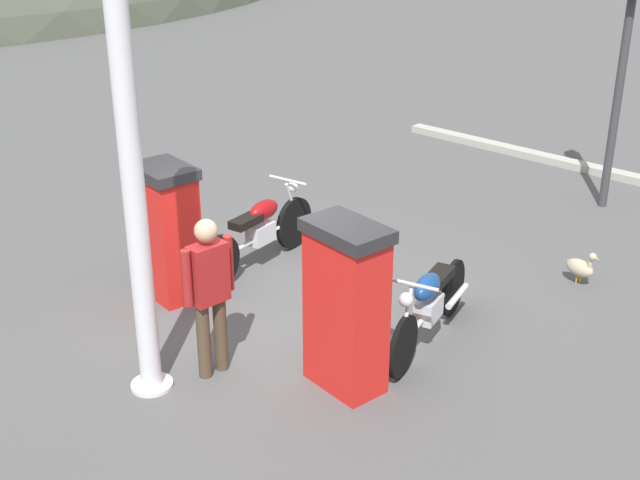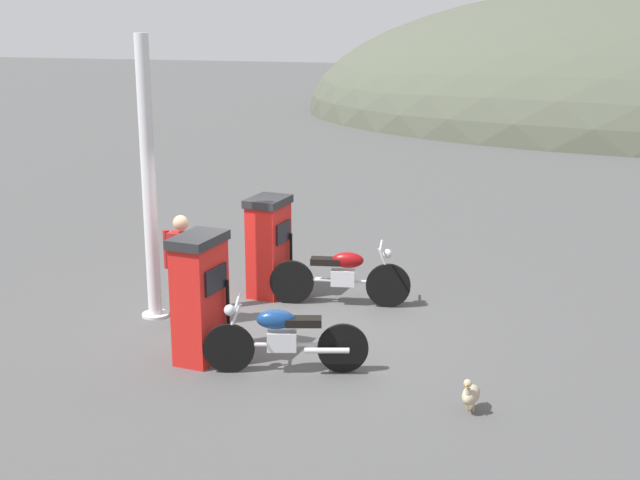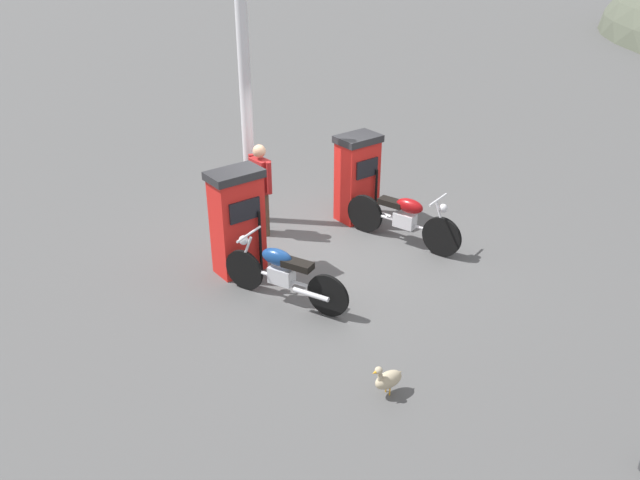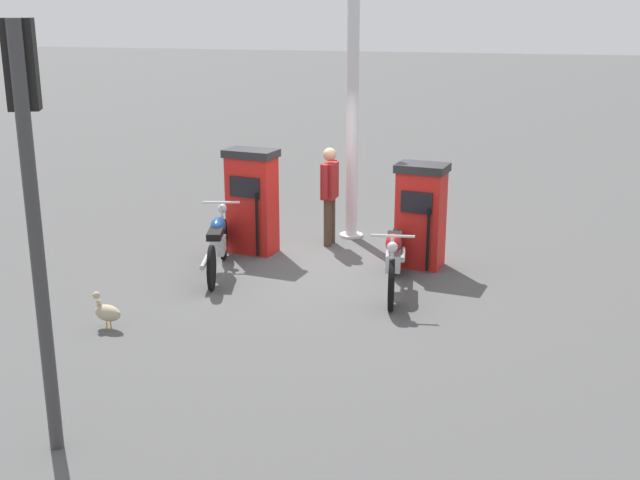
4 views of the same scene
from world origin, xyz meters
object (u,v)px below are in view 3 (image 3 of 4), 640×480
(fuel_pump_near, at_px, (238,221))
(motorcycle_near_pump, at_px, (282,272))
(fuel_pump_far, at_px, (357,177))
(canopy_support_pole, at_px, (247,114))
(motorcycle_far_pump, at_px, (404,218))
(wandering_duck, at_px, (388,379))
(attendant_person, at_px, (261,184))

(fuel_pump_near, bearing_deg, motorcycle_near_pump, -6.18)
(fuel_pump_far, distance_m, canopy_support_pole, 2.22)
(motorcycle_far_pump, bearing_deg, wandering_duck, -53.75)
(fuel_pump_near, bearing_deg, fuel_pump_far, 90.00)
(attendant_person, bearing_deg, motorcycle_near_pump, -32.61)
(fuel_pump_near, xyz_separation_m, motorcycle_far_pump, (1.22, 2.50, -0.37))
(fuel_pump_far, xyz_separation_m, attendant_person, (-0.73, -1.61, 0.12))
(motorcycle_far_pump, bearing_deg, motorcycle_near_pump, -91.77)
(canopy_support_pole, bearing_deg, fuel_pump_far, 46.57)
(motorcycle_far_pump, xyz_separation_m, attendant_person, (-1.95, -1.43, 0.45))
(canopy_support_pole, bearing_deg, motorcycle_near_pump, -30.29)
(motorcycle_far_pump, bearing_deg, fuel_pump_far, 171.90)
(motorcycle_far_pump, xyz_separation_m, canopy_support_pole, (-2.52, -1.20, 1.48))
(motorcycle_far_pump, distance_m, canopy_support_pole, 3.16)
(motorcycle_far_pump, relative_size, wandering_duck, 4.70)
(canopy_support_pole, bearing_deg, motorcycle_far_pump, 25.51)
(motorcycle_near_pump, bearing_deg, wandering_duck, -11.30)
(motorcycle_near_pump, xyz_separation_m, attendant_person, (-1.87, 1.19, 0.44))
(fuel_pump_far, bearing_deg, fuel_pump_near, -90.00)
(motorcycle_far_pump, bearing_deg, fuel_pump_near, -115.94)
(fuel_pump_near, height_order, fuel_pump_far, fuel_pump_near)
(canopy_support_pole, bearing_deg, wandering_duck, -21.58)
(motorcycle_near_pump, height_order, wandering_duck, motorcycle_near_pump)
(fuel_pump_far, xyz_separation_m, motorcycle_near_pump, (1.14, -2.80, -0.32))
(motorcycle_near_pump, bearing_deg, fuel_pump_near, 173.82)
(fuel_pump_near, xyz_separation_m, attendant_person, (-0.73, 1.07, 0.08))
(motorcycle_far_pump, xyz_separation_m, wandering_duck, (2.27, -3.10, -0.26))
(fuel_pump_near, distance_m, attendant_person, 1.30)
(motorcycle_far_pump, height_order, attendant_person, attendant_person)
(fuel_pump_near, relative_size, motorcycle_near_pump, 0.84)
(fuel_pump_far, relative_size, attendant_person, 0.97)
(fuel_pump_near, distance_m, wandering_duck, 3.59)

